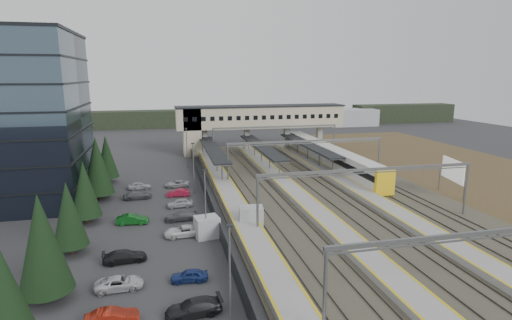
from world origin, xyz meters
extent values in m
plane|color=#2B2B2D|center=(0.00, 0.00, 0.00)|extent=(220.00, 220.00, 0.00)
cone|color=black|center=(-22.00, -26.00, 4.75)|extent=(3.90, 3.90, 7.50)
cylinder|color=black|center=(-22.00, -18.00, 0.60)|extent=(0.44, 0.44, 1.20)
cone|color=black|center=(-22.00, -18.00, 5.10)|extent=(4.26, 4.26, 8.20)
cylinder|color=black|center=(-22.00, -9.00, 0.60)|extent=(0.44, 0.44, 1.20)
cone|color=black|center=(-22.00, -9.00, 4.40)|extent=(3.54, 3.54, 6.80)
cylinder|color=black|center=(-22.00, 0.00, 0.60)|extent=(0.44, 0.44, 1.20)
cone|color=black|center=(-22.00, 0.00, 4.50)|extent=(3.64, 3.64, 7.00)
cylinder|color=black|center=(-22.00, 10.00, 0.60)|extent=(0.44, 0.44, 1.20)
cone|color=black|center=(-22.00, 10.00, 5.25)|extent=(4.42, 4.42, 8.50)
cylinder|color=black|center=(-22.00, 20.00, 0.60)|extent=(0.44, 0.44, 1.20)
cone|color=black|center=(-22.00, 20.00, 4.60)|extent=(3.74, 3.74, 7.20)
imported|color=maroon|center=(-16.50, -22.70, 0.64)|extent=(4.00, 1.66, 1.29)
imported|color=silver|center=(-16.50, -17.40, 0.57)|extent=(4.17, 2.04, 1.14)
imported|color=black|center=(-16.50, -12.10, 0.61)|extent=(4.38, 2.13, 1.23)
imported|color=#0F4E17|center=(-16.50, -1.50, 0.64)|extent=(3.98, 1.74, 1.27)
imported|color=#4D5155|center=(-16.50, 9.10, 0.60)|extent=(4.31, 2.10, 1.21)
imported|color=#AAAAAE|center=(-16.50, 14.40, 0.61)|extent=(3.65, 1.60, 1.22)
imported|color=black|center=(-10.50, -22.70, 0.64)|extent=(4.58, 2.24, 1.28)
imported|color=navy|center=(-10.50, -17.40, 0.57)|extent=(3.45, 1.66, 1.14)
imported|color=white|center=(-10.50, -6.80, 0.61)|extent=(4.53, 2.29, 1.23)
imported|color=#4F5155|center=(-10.50, -1.50, 0.61)|extent=(4.32, 1.95, 1.23)
imported|color=#A8A9AE|center=(-10.50, 3.80, 0.61)|extent=(3.70, 1.72, 1.23)
imported|color=#A11935|center=(-10.50, 9.10, 0.58)|extent=(3.62, 1.58, 1.16)
imported|color=#A8A9AC|center=(-10.50, 14.40, 0.56)|extent=(4.11, 2.12, 1.11)
cylinder|color=slate|center=(-8.00, -25.00, 4.00)|extent=(0.16, 0.16, 8.00)
cube|color=black|center=(-8.00, -25.00, 8.00)|extent=(0.50, 0.25, 0.15)
cylinder|color=slate|center=(-8.00, -8.00, 4.00)|extent=(0.16, 0.16, 8.00)
cube|color=black|center=(-8.00, -8.00, 8.00)|extent=(0.50, 0.25, 0.15)
cylinder|color=slate|center=(-8.00, 10.00, 4.00)|extent=(0.16, 0.16, 8.00)
cube|color=black|center=(-8.00, 10.00, 8.00)|extent=(0.50, 0.25, 0.15)
cylinder|color=slate|center=(-8.00, 28.00, 4.00)|extent=(0.16, 0.16, 8.00)
cube|color=black|center=(-8.00, 28.00, 8.00)|extent=(0.50, 0.25, 0.15)
cube|color=#26282B|center=(-6.50, 5.00, 1.00)|extent=(0.08, 90.00, 2.00)
cube|color=#A3A6A9|center=(-2.17, -5.29, 1.21)|extent=(3.16, 2.49, 2.42)
cube|color=#A3A6A9|center=(-7.86, -7.62, 1.21)|extent=(2.98, 2.63, 2.41)
cube|color=#3E3A2F|center=(12.00, 5.00, 0.10)|extent=(34.00, 90.00, 0.20)
cube|color=#59544C|center=(-0.72, 5.00, 0.28)|extent=(0.08, 90.00, 0.14)
cube|color=#59544C|center=(0.72, 5.00, 0.28)|extent=(0.08, 90.00, 0.14)
cube|color=#59544C|center=(3.28, 5.00, 0.28)|extent=(0.08, 90.00, 0.14)
cube|color=#59544C|center=(4.72, 5.00, 0.28)|extent=(0.08, 90.00, 0.14)
cube|color=#59544C|center=(9.28, 5.00, 0.28)|extent=(0.08, 90.00, 0.14)
cube|color=#59544C|center=(10.72, 5.00, 0.28)|extent=(0.08, 90.00, 0.14)
cube|color=#59544C|center=(13.28, 5.00, 0.28)|extent=(0.08, 90.00, 0.14)
cube|color=#59544C|center=(14.72, 5.00, 0.28)|extent=(0.08, 90.00, 0.14)
cube|color=#59544C|center=(19.28, 5.00, 0.28)|extent=(0.08, 90.00, 0.14)
cube|color=#59544C|center=(20.72, 5.00, 0.28)|extent=(0.08, 90.00, 0.14)
cube|color=#59544C|center=(23.28, 5.00, 0.28)|extent=(0.08, 90.00, 0.14)
cube|color=#59544C|center=(24.72, 5.00, 0.28)|extent=(0.08, 90.00, 0.14)
cube|color=gray|center=(-3.00, 5.00, 0.45)|extent=(3.20, 82.00, 0.90)
cube|color=gold|center=(-4.45, 5.00, 0.91)|extent=(0.25, 82.00, 0.02)
cube|color=gold|center=(-1.55, 5.00, 0.91)|extent=(0.25, 82.00, 0.02)
cube|color=gray|center=(7.00, 5.00, 0.45)|extent=(3.20, 82.00, 0.90)
cube|color=gold|center=(5.55, 5.00, 0.91)|extent=(0.25, 82.00, 0.02)
cube|color=gold|center=(8.45, 5.00, 0.91)|extent=(0.25, 82.00, 0.02)
cube|color=gray|center=(17.00, 5.00, 0.45)|extent=(3.20, 82.00, 0.90)
cube|color=gold|center=(15.55, 5.00, 0.91)|extent=(0.25, 82.00, 0.02)
cube|color=gold|center=(18.45, 5.00, 0.91)|extent=(0.25, 82.00, 0.02)
cube|color=black|center=(-3.00, 27.00, 4.00)|extent=(3.00, 30.00, 0.25)
cube|color=slate|center=(-3.00, 27.00, 3.85)|extent=(3.10, 30.00, 0.12)
cylinder|color=slate|center=(-3.00, 14.00, 2.40)|extent=(0.20, 0.20, 3.10)
cylinder|color=slate|center=(-3.00, 20.50, 2.40)|extent=(0.20, 0.20, 3.10)
cylinder|color=slate|center=(-3.00, 27.00, 2.40)|extent=(0.20, 0.20, 3.10)
cylinder|color=slate|center=(-3.00, 33.50, 2.40)|extent=(0.20, 0.20, 3.10)
cylinder|color=slate|center=(-3.00, 40.00, 2.40)|extent=(0.20, 0.20, 3.10)
cube|color=black|center=(7.00, 27.00, 4.00)|extent=(3.00, 30.00, 0.25)
cube|color=slate|center=(7.00, 27.00, 3.85)|extent=(3.10, 30.00, 0.12)
cylinder|color=slate|center=(7.00, 14.00, 2.40)|extent=(0.20, 0.20, 3.10)
cylinder|color=slate|center=(7.00, 20.50, 2.40)|extent=(0.20, 0.20, 3.10)
cylinder|color=slate|center=(7.00, 27.00, 2.40)|extent=(0.20, 0.20, 3.10)
cylinder|color=slate|center=(7.00, 33.50, 2.40)|extent=(0.20, 0.20, 3.10)
cylinder|color=slate|center=(7.00, 40.00, 2.40)|extent=(0.20, 0.20, 3.10)
cube|color=black|center=(17.00, 27.00, 4.00)|extent=(3.00, 30.00, 0.25)
cube|color=slate|center=(17.00, 27.00, 3.85)|extent=(3.10, 30.00, 0.12)
cylinder|color=slate|center=(17.00, 14.00, 2.40)|extent=(0.20, 0.20, 3.10)
cylinder|color=slate|center=(17.00, 20.50, 2.40)|extent=(0.20, 0.20, 3.10)
cylinder|color=slate|center=(17.00, 27.00, 2.40)|extent=(0.20, 0.20, 3.10)
cylinder|color=slate|center=(17.00, 33.50, 2.40)|extent=(0.20, 0.20, 3.10)
cylinder|color=slate|center=(17.00, 40.00, 2.40)|extent=(0.20, 0.20, 3.10)
cube|color=beige|center=(10.50, 42.00, 8.50)|extent=(40.00, 6.00, 5.00)
cube|color=black|center=(10.50, 42.00, 11.05)|extent=(40.40, 6.40, 0.30)
cube|color=beige|center=(-6.00, 42.00, 5.50)|extent=(4.00, 6.00, 11.00)
cube|color=black|center=(-7.50, 38.98, 8.60)|extent=(1.00, 0.06, 1.00)
cube|color=black|center=(-5.50, 38.98, 8.60)|extent=(1.00, 0.06, 1.00)
cube|color=black|center=(-3.50, 38.98, 8.60)|extent=(1.00, 0.06, 1.00)
cube|color=black|center=(-1.50, 38.98, 8.60)|extent=(1.00, 0.06, 1.00)
cube|color=black|center=(0.50, 38.98, 8.60)|extent=(1.00, 0.06, 1.00)
cube|color=black|center=(2.50, 38.98, 8.60)|extent=(1.00, 0.06, 1.00)
cube|color=black|center=(4.50, 38.98, 8.60)|extent=(1.00, 0.06, 1.00)
cube|color=black|center=(6.50, 38.98, 8.60)|extent=(1.00, 0.06, 1.00)
cube|color=black|center=(8.50, 38.98, 8.60)|extent=(1.00, 0.06, 1.00)
cube|color=black|center=(10.50, 38.98, 8.60)|extent=(1.00, 0.06, 1.00)
cube|color=black|center=(12.50, 38.98, 8.60)|extent=(1.00, 0.06, 1.00)
cube|color=black|center=(14.50, 38.98, 8.60)|extent=(1.00, 0.06, 1.00)
cube|color=black|center=(16.50, 38.98, 8.60)|extent=(1.00, 0.06, 1.00)
cube|color=black|center=(18.50, 38.98, 8.60)|extent=(1.00, 0.06, 1.00)
cube|color=black|center=(20.50, 38.98, 8.60)|extent=(1.00, 0.06, 1.00)
cube|color=black|center=(22.50, 38.98, 8.60)|extent=(1.00, 0.06, 1.00)
cube|color=black|center=(24.50, 38.98, 8.60)|extent=(1.00, 0.06, 1.00)
cube|color=black|center=(26.50, 38.98, 8.60)|extent=(1.00, 0.06, 1.00)
cube|color=black|center=(28.50, 38.98, 8.60)|extent=(1.00, 0.06, 1.00)
cube|color=gray|center=(-4.50, 42.00, 3.00)|extent=(1.20, 1.60, 6.00)
cube|color=gray|center=(-3.00, 42.00, 3.00)|extent=(1.20, 1.60, 6.00)
cube|color=gray|center=(7.00, 42.00, 3.00)|extent=(1.20, 1.60, 6.00)
cube|color=gray|center=(17.00, 42.00, 3.00)|extent=(1.20, 1.60, 6.00)
cube|color=gray|center=(25.50, 42.00, 3.00)|extent=(1.20, 1.60, 6.00)
cylinder|color=slate|center=(-2.00, -28.00, 3.50)|extent=(0.28, 0.28, 7.00)
cube|color=slate|center=(12.00, -28.00, 7.00)|extent=(28.40, 0.25, 0.35)
cube|color=slate|center=(12.00, -28.00, 6.60)|extent=(28.40, 0.12, 0.12)
cylinder|color=slate|center=(-2.00, -8.00, 3.50)|extent=(0.28, 0.28, 7.00)
cylinder|color=slate|center=(26.00, -8.00, 3.50)|extent=(0.28, 0.28, 7.00)
cube|color=slate|center=(12.00, -8.00, 7.00)|extent=(28.40, 0.25, 0.35)
cube|color=slate|center=(12.00, -8.00, 6.60)|extent=(28.40, 0.12, 0.12)
cylinder|color=slate|center=(-2.00, 14.00, 3.50)|extent=(0.28, 0.28, 7.00)
cylinder|color=slate|center=(26.00, 14.00, 3.50)|extent=(0.28, 0.28, 7.00)
cube|color=slate|center=(12.00, 14.00, 7.00)|extent=(28.40, 0.25, 0.35)
cube|color=slate|center=(12.00, 14.00, 6.60)|extent=(28.40, 0.12, 0.12)
cylinder|color=slate|center=(-2.00, 34.00, 3.50)|extent=(0.28, 0.28, 7.00)
cylinder|color=slate|center=(26.00, 34.00, 3.50)|extent=(0.28, 0.28, 7.00)
cube|color=slate|center=(12.00, 34.00, 7.00)|extent=(28.40, 0.25, 0.35)
cube|color=slate|center=(12.00, 34.00, 6.60)|extent=(28.40, 0.12, 0.12)
cube|color=silver|center=(20.00, 12.19, 2.29)|extent=(3.05, 21.22, 3.93)
cube|color=black|center=(20.00, 12.19, 2.73)|extent=(3.12, 20.62, 0.98)
cube|color=slate|center=(20.00, 12.19, 0.60)|extent=(2.62, 19.82, 0.55)
cube|color=silver|center=(20.00, 34.00, 2.29)|extent=(3.05, 21.22, 3.93)
cube|color=black|center=(20.00, 34.00, 2.73)|extent=(3.12, 20.62, 0.98)
cube|color=slate|center=(20.00, 34.00, 0.60)|extent=(2.62, 19.82, 0.55)
cube|color=yellow|center=(20.00, 1.68, 2.29)|extent=(3.08, 0.90, 3.93)
cylinder|color=slate|center=(30.56, -2.63, 1.75)|extent=(0.20, 0.20, 3.51)
cylinder|color=slate|center=(30.56, 2.94, 1.75)|extent=(0.20, 0.20, 3.51)
cube|color=silver|center=(30.56, 0.15, 4.05)|extent=(1.51, 6.46, 3.29)
cube|color=#493822|center=(45.00, 5.00, 0.03)|extent=(34.00, 120.00, 0.06)
cube|color=black|center=(-10.00, 95.00, 3.00)|extent=(60.00, 8.00, 6.00)
cube|color=black|center=(40.00, 95.00, 2.50)|extent=(50.00, 8.00, 5.00)
cube|color=black|center=(80.00, 90.00, 3.50)|extent=(40.00, 8.00, 7.00)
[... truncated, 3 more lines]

